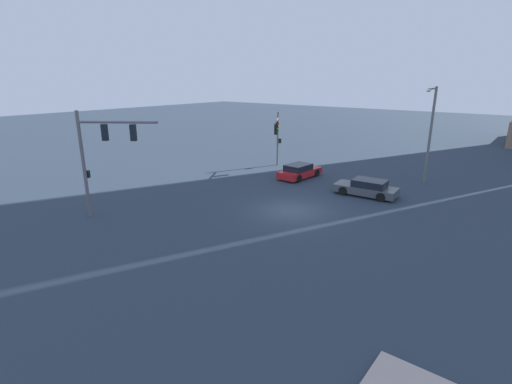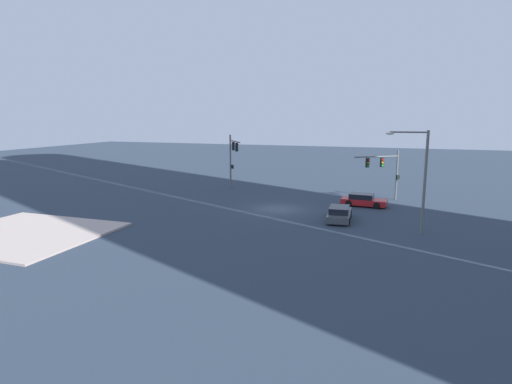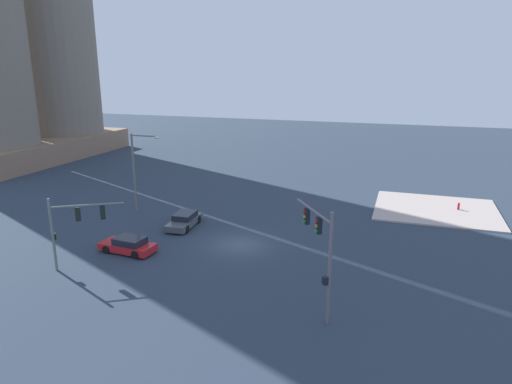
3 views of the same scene
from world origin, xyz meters
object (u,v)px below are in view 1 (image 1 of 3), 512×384
object	(u,v)px
traffic_signal_near_corner	(101,148)
streetlamp_curved_arm	(430,128)
traffic_signal_opposite_side	(277,132)
sedan_car_waiting_far	(299,171)
sedan_car_approaching	(367,188)

from	to	relation	value
traffic_signal_near_corner	streetlamp_curved_arm	xyz separation A→B (m)	(13.21, 20.04, 0.25)
traffic_signal_opposite_side	traffic_signal_near_corner	bearing A→B (deg)	-33.98
sedan_car_waiting_far	streetlamp_curved_arm	bearing A→B (deg)	-58.45
traffic_signal_opposite_side	streetlamp_curved_arm	size ratio (longest dim) A/B	0.68
traffic_signal_near_corner	sedan_car_approaching	xyz separation A→B (m)	(10.85, 14.06, -3.70)
traffic_signal_near_corner	sedan_car_waiting_far	size ratio (longest dim) A/B	1.47
traffic_signal_near_corner	sedan_car_approaching	world-z (taller)	traffic_signal_near_corner
streetlamp_curved_arm	traffic_signal_opposite_side	bearing A→B (deg)	-79.48
traffic_signal_opposite_side	streetlamp_curved_arm	world-z (taller)	streetlamp_curved_arm
streetlamp_curved_arm	sedan_car_approaching	world-z (taller)	streetlamp_curved_arm
traffic_signal_near_corner	traffic_signal_opposite_side	size ratio (longest dim) A/B	1.24
traffic_signal_near_corner	streetlamp_curved_arm	bearing A→B (deg)	21.36
traffic_signal_near_corner	sedan_car_waiting_far	world-z (taller)	traffic_signal_near_corner
sedan_car_approaching	traffic_signal_near_corner	bearing A→B (deg)	48.43
sedan_car_approaching	sedan_car_waiting_far	distance (m)	6.72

